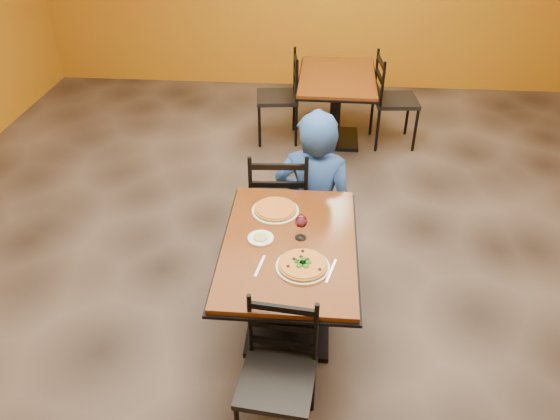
# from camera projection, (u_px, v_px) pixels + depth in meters

# --- Properties ---
(floor) EXTENTS (7.00, 8.00, 0.01)m
(floor) POSITION_uv_depth(u_px,v_px,m) (293.00, 280.00, 4.06)
(floor) COLOR black
(floor) RESTS_ON ground
(table_main) EXTENTS (0.83, 1.23, 0.75)m
(table_main) POSITION_uv_depth(u_px,v_px,m) (289.00, 267.00, 3.33)
(table_main) COLOR #652A10
(table_main) RESTS_ON floor
(table_second) EXTENTS (0.83, 1.21, 0.75)m
(table_second) POSITION_uv_depth(u_px,v_px,m) (336.00, 93.00, 5.65)
(table_second) COLOR #652A10
(table_second) RESTS_ON floor
(chair_main_near) EXTENTS (0.42, 0.42, 0.86)m
(chair_main_near) POSITION_uv_depth(u_px,v_px,m) (277.00, 383.00, 2.77)
(chair_main_near) COLOR black
(chair_main_near) RESTS_ON floor
(chair_main_far) EXTENTS (0.46, 0.46, 0.97)m
(chair_main_far) POSITION_uv_depth(u_px,v_px,m) (279.00, 200.00, 4.09)
(chair_main_far) COLOR black
(chair_main_far) RESTS_ON floor
(chair_second_left) EXTENTS (0.48, 0.48, 0.97)m
(chair_second_left) POSITION_uv_depth(u_px,v_px,m) (277.00, 98.00, 5.73)
(chair_second_left) COLOR black
(chair_second_left) RESTS_ON floor
(chair_second_right) EXTENTS (0.48, 0.48, 0.98)m
(chair_second_right) POSITION_uv_depth(u_px,v_px,m) (396.00, 101.00, 5.65)
(chair_second_right) COLOR black
(chair_second_right) RESTS_ON floor
(diner) EXTENTS (0.67, 0.49, 1.25)m
(diner) POSITION_uv_depth(u_px,v_px,m) (315.00, 187.00, 3.98)
(diner) COLOR navy
(diner) RESTS_ON floor
(plate_main) EXTENTS (0.31, 0.31, 0.01)m
(plate_main) POSITION_uv_depth(u_px,v_px,m) (303.00, 267.00, 3.03)
(plate_main) COLOR white
(plate_main) RESTS_ON table_main
(pizza_main) EXTENTS (0.28, 0.28, 0.02)m
(pizza_main) POSITION_uv_depth(u_px,v_px,m) (303.00, 265.00, 3.02)
(pizza_main) COLOR maroon
(pizza_main) RESTS_ON plate_main
(plate_far) EXTENTS (0.31, 0.31, 0.01)m
(plate_far) POSITION_uv_depth(u_px,v_px,m) (275.00, 211.00, 3.49)
(plate_far) COLOR white
(plate_far) RESTS_ON table_main
(pizza_far) EXTENTS (0.28, 0.28, 0.02)m
(pizza_far) POSITION_uv_depth(u_px,v_px,m) (275.00, 209.00, 3.48)
(pizza_far) COLOR gold
(pizza_far) RESTS_ON plate_far
(side_plate) EXTENTS (0.16, 0.16, 0.01)m
(side_plate) POSITION_uv_depth(u_px,v_px,m) (261.00, 238.00, 3.25)
(side_plate) COLOR white
(side_plate) RESTS_ON table_main
(dip) EXTENTS (0.09, 0.09, 0.01)m
(dip) POSITION_uv_depth(u_px,v_px,m) (261.00, 237.00, 3.25)
(dip) COLOR tan
(dip) RESTS_ON side_plate
(wine_glass) EXTENTS (0.08, 0.08, 0.18)m
(wine_glass) POSITION_uv_depth(u_px,v_px,m) (301.00, 226.00, 3.21)
(wine_glass) COLOR white
(wine_glass) RESTS_ON table_main
(fork) EXTENTS (0.05, 0.19, 0.00)m
(fork) POSITION_uv_depth(u_px,v_px,m) (260.00, 266.00, 3.05)
(fork) COLOR silver
(fork) RESTS_ON table_main
(knife) EXTENTS (0.07, 0.21, 0.00)m
(knife) POSITION_uv_depth(u_px,v_px,m) (331.00, 271.00, 3.01)
(knife) COLOR silver
(knife) RESTS_ON table_main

